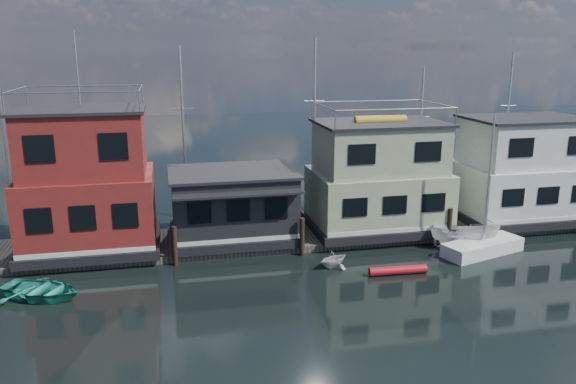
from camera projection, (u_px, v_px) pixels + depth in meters
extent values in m
plane|color=black|center=(283.00, 342.00, 22.34)|extent=(160.00, 160.00, 0.00)
cube|color=#595147|center=(242.00, 240.00, 33.64)|extent=(48.00, 5.00, 0.40)
cube|color=black|center=(93.00, 243.00, 31.77)|extent=(7.40, 5.90, 0.50)
cube|color=maroon|center=(90.00, 207.00, 31.24)|extent=(7.00, 5.50, 3.74)
cube|color=maroon|center=(84.00, 143.00, 30.33)|extent=(6.30, 4.95, 3.46)
cube|color=black|center=(81.00, 109.00, 29.88)|extent=(6.65, 5.23, 0.16)
cylinder|color=silver|center=(77.00, 70.00, 29.36)|extent=(0.08, 0.08, 4.00)
cube|color=black|center=(234.00, 233.00, 33.42)|extent=(7.40, 5.40, 0.50)
cube|color=black|center=(233.00, 202.00, 32.93)|extent=(7.00, 5.00, 3.40)
cube|color=black|center=(232.00, 172.00, 32.49)|extent=(7.30, 5.30, 0.16)
cube|color=black|center=(239.00, 194.00, 29.99)|extent=(7.00, 1.20, 0.12)
cube|color=black|center=(376.00, 223.00, 35.28)|extent=(8.40, 5.90, 0.50)
cube|color=#A7B78B|center=(377.00, 195.00, 34.83)|extent=(8.00, 5.50, 3.12)
cube|color=#A7B78B|center=(379.00, 148.00, 34.08)|extent=(7.20, 4.95, 2.88)
cube|color=black|center=(380.00, 123.00, 33.69)|extent=(7.60, 5.23, 0.16)
cylinder|color=gold|center=(380.00, 120.00, 33.65)|extent=(3.20, 0.56, 0.56)
cube|color=black|center=(518.00, 213.00, 37.35)|extent=(8.40, 5.90, 0.50)
cube|color=white|center=(521.00, 187.00, 36.90)|extent=(8.00, 5.50, 3.12)
cube|color=white|center=(525.00, 142.00, 36.14)|extent=(7.20, 4.95, 2.88)
cube|color=black|center=(528.00, 118.00, 35.76)|extent=(7.60, 5.23, 0.16)
cylinder|color=#2D2116|center=(175.00, 246.00, 29.94)|extent=(0.28, 0.28, 2.20)
cylinder|color=#2D2116|center=(302.00, 237.00, 31.39)|extent=(0.28, 0.28, 2.20)
cylinder|color=#2D2116|center=(449.00, 226.00, 33.25)|extent=(0.28, 0.28, 2.20)
cylinder|color=silver|center=(6.00, 148.00, 35.15)|extent=(0.16, 0.16, 10.50)
cylinder|color=silver|center=(3.00, 123.00, 34.75)|extent=(1.40, 0.06, 0.06)
cylinder|color=silver|center=(184.00, 135.00, 37.30)|extent=(0.16, 0.16, 11.50)
cylinder|color=silver|center=(182.00, 109.00, 36.87)|extent=(1.40, 0.06, 0.06)
cylinder|color=silver|center=(314.00, 127.00, 39.10)|extent=(0.16, 0.16, 12.00)
cylinder|color=silver|center=(315.00, 101.00, 38.65)|extent=(1.40, 0.06, 0.06)
cylinder|color=silver|center=(420.00, 137.00, 41.00)|extent=(0.16, 0.16, 10.00)
cylinder|color=silver|center=(421.00, 117.00, 40.63)|extent=(1.40, 0.06, 0.06)
cylinder|color=silver|center=(506.00, 128.00, 42.33)|extent=(0.16, 0.16, 11.00)
cylinder|color=silver|center=(508.00, 106.00, 41.91)|extent=(1.40, 0.06, 0.06)
cylinder|color=red|center=(398.00, 270.00, 28.96)|extent=(3.09, 0.61, 0.45)
imported|color=white|center=(464.00, 236.00, 32.58)|extent=(4.17, 2.83, 1.51)
cube|color=white|center=(483.00, 247.00, 31.84)|extent=(5.21, 3.02, 0.77)
cylinder|color=silver|center=(489.00, 180.00, 30.86)|extent=(0.12, 0.12, 7.03)
cube|color=silver|center=(485.00, 219.00, 31.41)|extent=(0.50, 1.49, 0.05)
imported|color=teal|center=(41.00, 290.00, 26.20)|extent=(4.79, 4.31, 0.82)
imported|color=silver|center=(333.00, 259.00, 29.86)|extent=(2.31, 2.19, 0.96)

